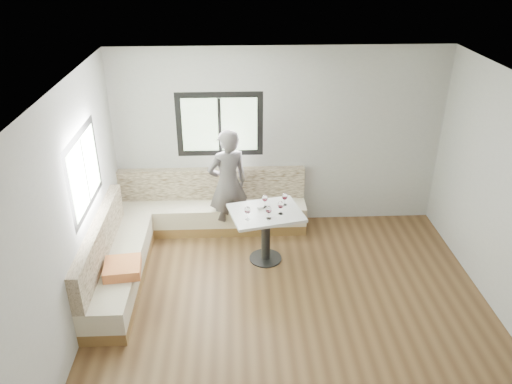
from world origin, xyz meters
TOP-DOWN VIEW (x-y plane):
  - room at (-0.08, 0.08)m, footprint 5.01×5.01m
  - banquette at (-1.59, 1.62)m, footprint 2.90×2.80m
  - table at (-0.27, 1.35)m, footprint 1.10×0.94m
  - person at (-0.80, 2.07)m, footprint 0.74×0.62m
  - olive_ramekin at (-0.34, 1.44)m, footprint 0.10×0.10m
  - wine_glass_a at (-0.53, 1.15)m, footprint 0.08×0.08m
  - wine_glass_b at (-0.25, 1.15)m, footprint 0.08×0.08m
  - wine_glass_c at (-0.08, 1.28)m, footprint 0.08×0.08m
  - wine_glass_d at (-0.28, 1.48)m, footprint 0.08×0.08m
  - wine_glass_e at (0.00, 1.52)m, footprint 0.08×0.08m

SIDE VIEW (x-z plane):
  - banquette at x=-1.59m, z-range -0.14..0.81m
  - table at x=-0.27m, z-range 0.20..0.98m
  - olive_ramekin at x=-0.34m, z-range 0.79..0.83m
  - person at x=-0.80m, z-range 0.00..1.73m
  - wine_glass_a at x=-0.53m, z-range 0.82..1.01m
  - wine_glass_b at x=-0.25m, z-range 0.82..1.01m
  - wine_glass_c at x=-0.08m, z-range 0.82..1.01m
  - wine_glass_d at x=-0.28m, z-range 0.82..1.01m
  - wine_glass_e at x=0.00m, z-range 0.82..1.01m
  - room at x=-0.08m, z-range 0.01..2.82m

